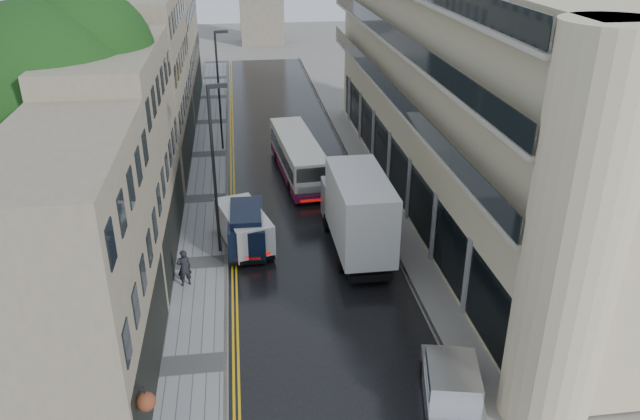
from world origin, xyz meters
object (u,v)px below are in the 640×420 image
object	(u,v)px
lamp_post_far	(219,92)
navy_van	(230,241)
cream_bus	(290,174)
white_lorry	(341,230)
tree_far	(106,87)
tree_near	(50,140)
silver_hatchback	(430,418)
pedestrian	(184,268)
white_van	(236,245)
lamp_post_near	(214,173)

from	to	relation	value
lamp_post_far	navy_van	bearing A→B (deg)	-99.69
cream_bus	white_lorry	distance (m)	10.33
tree_far	white_lorry	size ratio (longest dim) A/B	1.40
navy_van	lamp_post_far	xyz separation A→B (m)	(-0.56, 17.71, 3.35)
tree_far	navy_van	world-z (taller)	tree_far
tree_near	lamp_post_far	bearing A→B (deg)	65.71
silver_hatchback	lamp_post_far	xyz separation A→B (m)	(-7.42, 31.00, 3.71)
navy_van	pedestrian	world-z (taller)	navy_van
tree_near	white_van	world-z (taller)	tree_near
tree_near	silver_hatchback	world-z (taller)	tree_near
silver_hatchback	pedestrian	xyz separation A→B (m)	(-9.10, 11.14, 0.21)
white_lorry	navy_van	size ratio (longest dim) A/B	1.85
silver_hatchback	lamp_post_near	xyz separation A→B (m)	(-7.45, 14.40, 3.80)
tree_far	lamp_post_near	distance (m)	14.71
white_van	silver_hatchback	bearing A→B (deg)	-78.46
pedestrian	lamp_post_near	world-z (taller)	lamp_post_near
tree_far	lamp_post_far	bearing A→B (deg)	28.19
tree_near	pedestrian	distance (m)	8.86
white_van	white_lorry	bearing A→B (deg)	-30.70
cream_bus	silver_hatchback	world-z (taller)	cream_bus
white_lorry	silver_hatchback	bearing A→B (deg)	-84.22
pedestrian	lamp_post_near	distance (m)	5.12
white_van	tree_far	bearing A→B (deg)	105.42
navy_van	tree_far	bearing A→B (deg)	120.62
cream_bus	white_van	world-z (taller)	cream_bus
pedestrian	lamp_post_far	world-z (taller)	lamp_post_far
lamp_post_near	white_van	bearing A→B (deg)	-66.37
silver_hatchback	lamp_post_far	distance (m)	32.09
cream_bus	white_van	bearing A→B (deg)	-117.55
tree_near	pedestrian	size ratio (longest dim) A/B	7.17
navy_van	pedestrian	bearing A→B (deg)	-135.28
tree_far	navy_van	distance (m)	16.65
silver_hatchback	white_van	world-z (taller)	white_van
navy_van	white_van	bearing A→B (deg)	-27.37
tree_far	lamp_post_far	xyz separation A→B (m)	(7.34, 3.94, -1.64)
tree_far	white_lorry	xyz separation A→B (m)	(13.49, -15.42, -3.88)
navy_van	lamp_post_near	distance (m)	3.66
white_van	pedestrian	size ratio (longest dim) A/B	2.47
silver_hatchback	lamp_post_near	bearing A→B (deg)	129.75
white_lorry	pedestrian	xyz separation A→B (m)	(-7.82, -0.51, -1.26)
cream_bus	silver_hatchback	bearing A→B (deg)	-87.18
silver_hatchback	navy_van	distance (m)	14.96
cream_bus	lamp_post_near	distance (m)	9.26
silver_hatchback	pedestrian	world-z (taller)	pedestrian
white_lorry	lamp_post_near	xyz separation A→B (m)	(-6.17, 2.76, 2.33)
white_van	lamp_post_near	size ratio (longest dim) A/B	0.52
white_lorry	tree_far	bearing A→B (deg)	130.69
tree_far	silver_hatchback	distance (m)	31.29
tree_far	white_van	distance (m)	16.96
lamp_post_near	white_lorry	bearing A→B (deg)	-35.10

